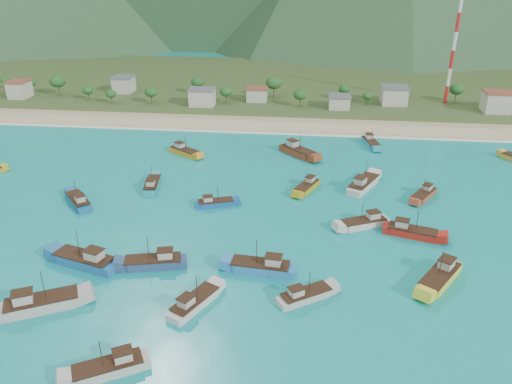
# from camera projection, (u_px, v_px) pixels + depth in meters

# --- Properties ---
(ground) EXTENTS (600.00, 600.00, 0.00)m
(ground) POSITION_uv_depth(u_px,v_px,m) (239.00, 244.00, 97.23)
(ground) COLOR #0D8A93
(ground) RESTS_ON ground
(beach) EXTENTS (400.00, 18.00, 1.20)m
(beach) POSITION_uv_depth(u_px,v_px,m) (272.00, 124.00, 168.41)
(beach) COLOR beige
(beach) RESTS_ON ground
(land) EXTENTS (400.00, 110.00, 2.40)m
(land) POSITION_uv_depth(u_px,v_px,m) (284.00, 84.00, 223.38)
(land) COLOR #385123
(land) RESTS_ON ground
(surf_line) EXTENTS (400.00, 2.50, 0.08)m
(surf_line) POSITION_uv_depth(u_px,v_px,m) (270.00, 133.00, 159.85)
(surf_line) COLOR white
(surf_line) RESTS_ON ground
(village) EXTENTS (217.51, 24.33, 6.78)m
(village) POSITION_uv_depth(u_px,v_px,m) (308.00, 96.00, 185.60)
(village) COLOR beige
(village) RESTS_ON ground
(vegetation) EXTENTS (278.15, 25.77, 8.64)m
(vegetation) POSITION_uv_depth(u_px,v_px,m) (258.00, 92.00, 188.72)
(vegetation) COLOR #235623
(vegetation) RESTS_ON ground
(radio_tower) EXTENTS (1.20, 1.20, 38.60)m
(radio_tower) POSITION_uv_depth(u_px,v_px,m) (453.00, 50.00, 179.34)
(radio_tower) COLOR red
(radio_tower) RESTS_ON ground
(boat_0) EXTENTS (12.61, 8.91, 7.28)m
(boat_0) POSITION_uv_depth(u_px,v_px,m) (41.00, 304.00, 78.79)
(boat_0) COLOR #B8B0A5
(boat_0) RESTS_ON ground
(boat_1) EXTENTS (10.44, 7.60, 6.06)m
(boat_1) POSITION_uv_depth(u_px,v_px,m) (110.00, 368.00, 66.68)
(boat_1) COLOR beige
(boat_1) RESTS_ON ground
(boat_2) EXTENTS (7.27, 10.30, 5.95)m
(boat_2) POSITION_uv_depth(u_px,v_px,m) (194.00, 303.00, 79.38)
(boat_2) COLOR silver
(boat_2) RESTS_ON ground
(boat_4) EXTENTS (4.49, 10.43, 5.96)m
(boat_4) POSITION_uv_depth(u_px,v_px,m) (152.00, 185.00, 121.00)
(boat_4) COLOR teal
(boat_4) RESTS_ON ground
(boat_5) EXTENTS (10.78, 7.26, 6.18)m
(boat_5) POSITION_uv_depth(u_px,v_px,m) (364.00, 223.00, 103.45)
(boat_5) COLOR beige
(boat_5) RESTS_ON ground
(boat_6) EXTENTS (9.41, 7.58, 5.58)m
(boat_6) POSITION_uv_depth(u_px,v_px,m) (305.00, 296.00, 81.16)
(boat_6) COLOR beige
(boat_6) RESTS_ON ground
(boat_7) EXTENTS (9.04, 5.26, 5.13)m
(boat_7) POSITION_uv_depth(u_px,v_px,m) (215.00, 204.00, 112.29)
(boat_7) COLOR #15539A
(boat_7) RESTS_ON ground
(boat_9) EXTENTS (6.44, 9.81, 5.61)m
(boat_9) POSITION_uv_depth(u_px,v_px,m) (307.00, 187.00, 120.23)
(boat_9) COLOR #B39614
(boat_9) RESTS_ON ground
(boat_11) EXTENTS (9.43, 11.70, 6.95)m
(boat_11) POSITION_uv_depth(u_px,v_px,m) (440.00, 277.00, 85.53)
(boat_11) COLOR yellow
(boat_11) RESTS_ON ground
(boat_13) EXTENTS (11.57, 5.68, 6.57)m
(boat_13) POSITION_uv_depth(u_px,v_px,m) (154.00, 263.00, 89.81)
(boat_13) COLOR navy
(boat_13) RESTS_ON ground
(boat_14) EXTENTS (10.27, 8.46, 6.14)m
(boat_14) POSITION_uv_depth(u_px,v_px,m) (184.00, 152.00, 142.18)
(boat_14) COLOR orange
(boat_14) RESTS_ON ground
(boat_15) EXTENTS (8.77, 12.45, 7.19)m
(boat_15) POSITION_uv_depth(u_px,v_px,m) (363.00, 185.00, 120.89)
(boat_15) COLOR beige
(boat_15) RESTS_ON ground
(boat_16) EXTENTS (11.30, 11.46, 7.34)m
(boat_16) POSITION_uv_depth(u_px,v_px,m) (298.00, 152.00, 141.56)
(boat_16) COLOR maroon
(boat_16) RESTS_ON ground
(boat_19) EXTENTS (9.08, 9.91, 6.15)m
(boat_19) POSITION_uv_depth(u_px,v_px,m) (78.00, 202.00, 112.79)
(boat_19) COLOR #1A5D90
(boat_19) RESTS_ON ground
(boat_21) EXTENTS (5.06, 10.40, 5.91)m
(boat_21) POSITION_uv_depth(u_px,v_px,m) (371.00, 143.00, 149.10)
(boat_21) COLOR teal
(boat_21) RESTS_ON ground
(boat_22) EXTENTS (11.11, 6.09, 6.30)m
(boat_22) POSITION_uv_depth(u_px,v_px,m) (411.00, 232.00, 99.94)
(boat_22) COLOR red
(boat_22) RESTS_ON ground
(boat_23) EXTENTS (7.35, 9.23, 5.46)m
(boat_23) POSITION_uv_depth(u_px,v_px,m) (424.00, 195.00, 116.20)
(boat_23) COLOR #A9412A
(boat_23) RESTS_ON ground
(boat_24) EXTENTS (13.14, 7.20, 7.45)m
(boat_24) POSITION_uv_depth(u_px,v_px,m) (85.00, 261.00, 90.06)
(boat_24) COLOR #1D63A2
(boat_24) RESTS_ON ground
(boat_26) EXTENTS (11.83, 4.49, 6.83)m
(boat_26) POSITION_uv_depth(u_px,v_px,m) (262.00, 268.00, 88.32)
(boat_26) COLOR #2B7ABC
(boat_26) RESTS_ON ground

